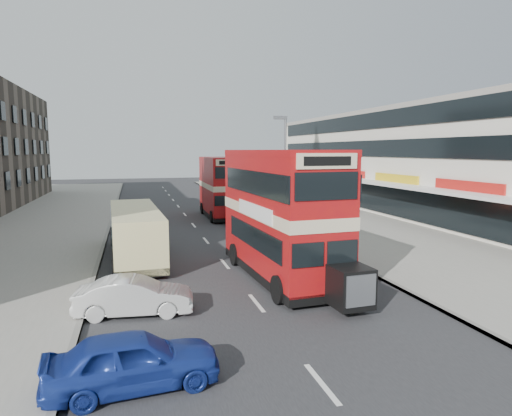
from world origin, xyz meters
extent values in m
plane|color=#28282B|center=(0.00, 0.00, 0.00)|extent=(160.00, 160.00, 0.00)
cube|color=#28282B|center=(0.00, 20.00, 0.01)|extent=(12.00, 90.00, 0.01)
cube|color=gray|center=(12.00, 20.00, 0.07)|extent=(12.00, 90.00, 0.15)
cube|color=gray|center=(-12.00, 20.00, 0.07)|extent=(12.00, 90.00, 0.15)
cube|color=gray|center=(-6.10, 20.00, 0.07)|extent=(0.20, 90.00, 0.16)
cube|color=gray|center=(6.10, 20.00, 0.07)|extent=(0.20, 90.00, 0.16)
cube|color=beige|center=(20.00, 22.00, 4.50)|extent=(8.00, 46.00, 9.00)
cube|color=black|center=(15.95, 22.00, 1.60)|extent=(0.10, 44.00, 2.40)
cube|color=gray|center=(20.00, 22.00, 9.10)|extent=(8.20, 46.20, 0.40)
cube|color=white|center=(15.10, 22.00, 3.00)|extent=(1.80, 44.00, 0.20)
cylinder|color=slate|center=(6.60, 18.00, 4.00)|extent=(0.16, 0.16, 8.00)
cube|color=slate|center=(6.20, 18.00, 8.00)|extent=(1.00, 0.20, 0.25)
cube|color=black|center=(1.91, 5.03, 0.38)|extent=(3.20, 8.77, 0.38)
cube|color=maroon|center=(1.91, 5.03, 1.67)|extent=(3.18, 8.77, 2.37)
cube|color=beige|center=(1.91, 5.03, 3.02)|extent=(3.22, 8.81, 0.49)
cube|color=maroon|center=(1.91, 5.03, 4.31)|extent=(3.18, 8.77, 2.26)
cube|color=maroon|center=(1.91, 5.03, 5.53)|extent=(3.20, 8.79, 0.27)
cube|color=black|center=(2.86, 0.11, 0.97)|extent=(1.37, 1.37, 1.40)
cube|color=black|center=(2.75, 23.66, 0.34)|extent=(2.48, 7.72, 0.34)
cube|color=maroon|center=(2.75, 23.66, 1.49)|extent=(2.46, 7.72, 2.12)
cube|color=beige|center=(2.75, 23.66, 2.70)|extent=(2.50, 7.76, 0.43)
cube|color=maroon|center=(2.75, 23.66, 3.85)|extent=(2.46, 7.72, 2.02)
cube|color=maroon|center=(2.75, 23.66, 4.94)|extent=(2.48, 7.74, 0.24)
cube|color=black|center=(3.32, 19.23, 0.87)|extent=(1.16, 1.16, 1.25)
cube|color=black|center=(-4.27, 10.41, 0.37)|extent=(2.81, 9.37, 0.37)
cube|color=beige|center=(-4.27, 10.41, 1.44)|extent=(2.79, 9.37, 2.41)
imported|color=#1B3396|center=(-4.42, -2.99, 0.70)|extent=(4.24, 2.02, 1.40)
imported|color=silver|center=(-4.36, 2.00, 0.65)|extent=(4.11, 1.84, 1.31)
imported|color=#A02710|center=(5.17, 18.00, 0.68)|extent=(4.89, 2.42, 1.37)
imported|color=orange|center=(4.91, 22.35, 0.55)|extent=(4.07, 2.13, 1.09)
imported|color=gray|center=(7.95, 13.12, 1.05)|extent=(0.80, 0.78, 1.81)
imported|color=gray|center=(4.61, 18.10, 0.51)|extent=(0.75, 1.97, 1.03)
imported|color=black|center=(4.61, 18.10, 1.25)|extent=(0.67, 0.45, 1.80)
camera|label=1|loc=(-4.25, -13.47, 5.65)|focal=31.40mm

